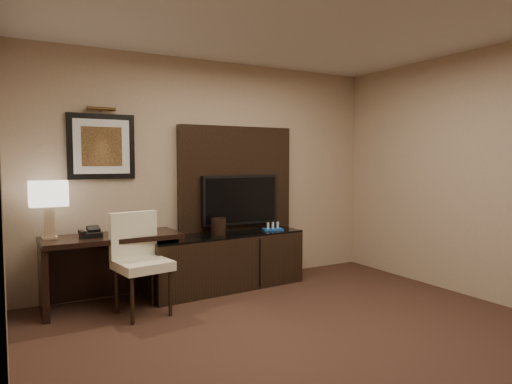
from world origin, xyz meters
TOP-DOWN VIEW (x-y plane):
  - floor at (0.00, 0.00)m, footprint 4.50×5.00m
  - wall_back at (0.00, 2.50)m, footprint 4.50×0.01m
  - wall_left at (-2.25, 0.00)m, footprint 0.01×5.00m
  - desk at (-1.28, 2.15)m, footprint 1.38×0.62m
  - credenza at (0.02, 2.15)m, footprint 1.90×0.64m
  - tv_wall_panel at (0.30, 2.44)m, footprint 1.50×0.12m
  - tv at (0.30, 2.34)m, footprint 1.00×0.08m
  - artwork at (-1.30, 2.48)m, footprint 0.70×0.04m
  - picture_light at (-1.30, 2.44)m, footprint 0.04×0.04m
  - desk_chair at (-1.08, 1.71)m, footprint 0.56×0.62m
  - table_lamp at (-1.86, 2.24)m, footprint 0.37×0.26m
  - desk_phone at (-1.49, 2.13)m, footprint 0.21×0.19m
  - blue_folder at (-1.16, 2.07)m, footprint 0.27×0.33m
  - book at (-1.16, 2.15)m, footprint 0.18×0.07m
  - water_bottle at (-0.91, 2.20)m, footprint 0.07×0.07m
  - ice_bucket at (-0.08, 2.14)m, footprint 0.18×0.18m
  - minibar_tray at (0.65, 2.13)m, footprint 0.27×0.21m

SIDE VIEW (x-z plane):
  - floor at x=0.00m, z-range -0.01..0.00m
  - credenza at x=0.02m, z-range 0.00..0.64m
  - desk at x=-1.28m, z-range 0.00..0.73m
  - desk_chair at x=-1.08m, z-range 0.00..1.00m
  - minibar_tray at x=0.65m, z-range 0.64..0.73m
  - ice_bucket at x=-0.08m, z-range 0.64..0.84m
  - blue_folder at x=-1.16m, z-range 0.73..0.75m
  - desk_phone at x=-1.49m, z-range 0.73..0.83m
  - water_bottle at x=-0.91m, z-range 0.73..0.91m
  - book at x=-1.16m, z-range 0.73..0.98m
  - table_lamp at x=-1.86m, z-range 0.73..1.28m
  - tv at x=0.30m, z-range 0.72..1.32m
  - tv_wall_panel at x=0.30m, z-range 0.62..1.92m
  - wall_back at x=0.00m, z-range 0.00..2.70m
  - wall_left at x=-2.25m, z-range 0.00..2.70m
  - artwork at x=-1.30m, z-range 1.30..2.00m
  - picture_light at x=-1.30m, z-range 1.90..2.20m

